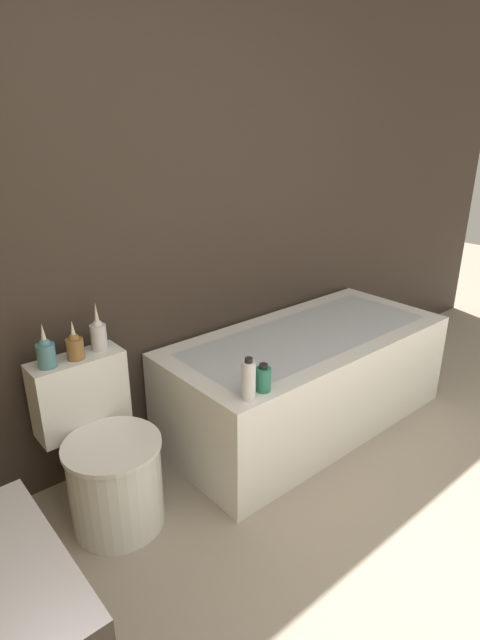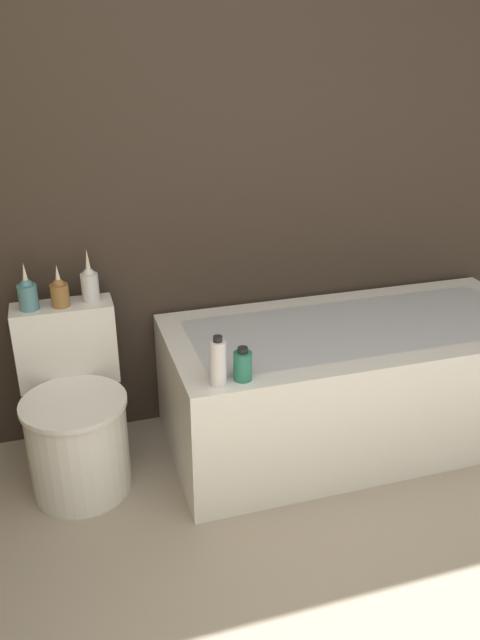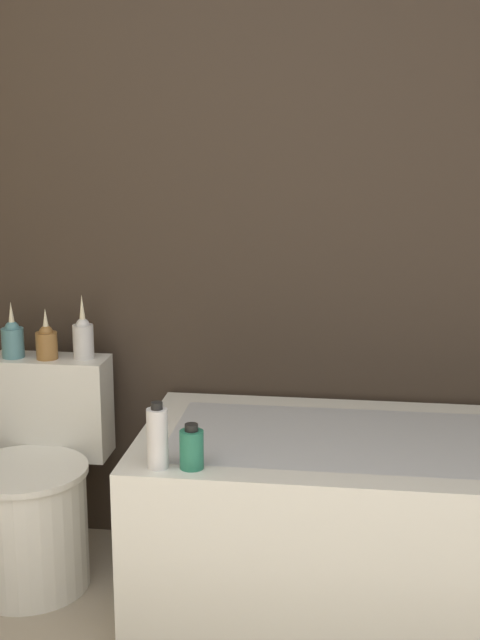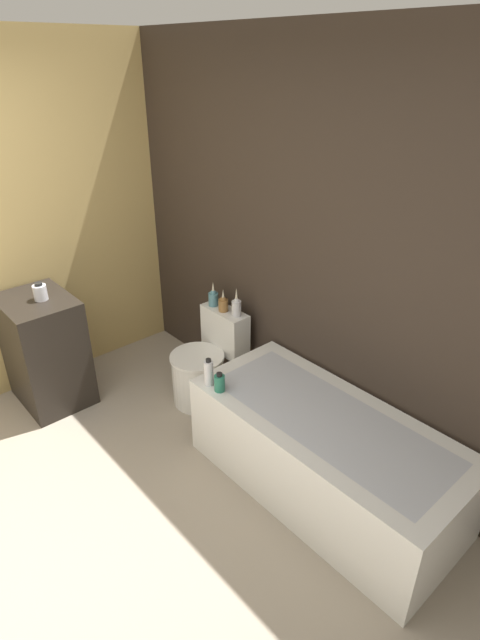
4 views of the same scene
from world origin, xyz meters
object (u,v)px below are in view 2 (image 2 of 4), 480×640
(bathtub, at_px, (355,381))
(toilet, at_px, (75,417))
(vase_bronze, at_px, (90,283))
(vase_silver, at_px, (60,292))
(shampoo_bottle_tall, at_px, (218,362))
(shampoo_bottle_short, at_px, (243,365))
(vase_gold, at_px, (27,293))

(bathtub, distance_m, toilet, 1.23)
(bathtub, height_order, vase_bronze, vase_bronze)
(bathtub, xyz_separation_m, vase_silver, (-1.23, 0.24, 0.48))
(shampoo_bottle_tall, bearing_deg, vase_silver, 133.00)
(vase_silver, bearing_deg, vase_bronze, 11.65)
(vase_silver, bearing_deg, shampoo_bottle_tall, -47.00)
(vase_bronze, bearing_deg, shampoo_bottle_tall, -55.86)
(vase_silver, distance_m, shampoo_bottle_short, 0.82)
(vase_silver, distance_m, shampoo_bottle_tall, 0.76)
(shampoo_bottle_tall, bearing_deg, vase_gold, 138.97)
(shampoo_bottle_short, bearing_deg, toilet, 150.29)
(vase_gold, height_order, vase_bronze, vase_bronze)
(bathtub, bearing_deg, toilet, 177.79)
(bathtub, distance_m, vase_silver, 1.34)
(vase_gold, xyz_separation_m, shampoo_bottle_short, (0.73, -0.54, -0.16))
(toilet, distance_m, vase_silver, 0.51)
(toilet, xyz_separation_m, shampoo_bottle_tall, (0.51, -0.35, 0.35))
(vase_gold, relative_size, vase_silver, 1.10)
(vase_bronze, bearing_deg, shampoo_bottle_short, -49.37)
(vase_bronze, bearing_deg, toilet, -119.34)
(bathtub, relative_size, vase_silver, 9.49)
(vase_gold, distance_m, shampoo_bottle_short, 0.92)
(shampoo_bottle_short, bearing_deg, bathtub, 25.51)
(bathtub, xyz_separation_m, shampoo_bottle_tall, (-0.72, -0.31, 0.36))
(vase_bronze, height_order, shampoo_bottle_tall, vase_bronze)
(toilet, distance_m, vase_gold, 0.53)
(bathtub, xyz_separation_m, toilet, (-1.23, 0.05, 0.01))
(shampoo_bottle_tall, bearing_deg, bathtub, 23.19)
(bathtub, relative_size, vase_bronze, 7.54)
(vase_silver, bearing_deg, vase_gold, 178.50)
(vase_bronze, height_order, shampoo_bottle_short, vase_bronze)
(vase_gold, bearing_deg, vase_bronze, 5.14)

